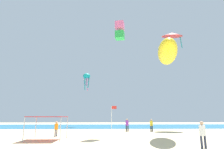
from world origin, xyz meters
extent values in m
cube|color=beige|center=(0.00, 0.00, -0.05)|extent=(110.00, 110.00, 0.10)
cube|color=#1E6B93|center=(0.00, 28.71, 0.01)|extent=(110.00, 19.86, 0.03)
cylinder|color=#B2B2B7|center=(-7.07, 1.39, 1.05)|extent=(0.07, 0.07, 2.10)
cylinder|color=#B2B2B7|center=(-3.90, 1.39, 1.05)|extent=(0.07, 0.07, 2.10)
cylinder|color=#B2B2B7|center=(-7.07, 4.33, 1.05)|extent=(0.07, 0.07, 2.10)
cylinder|color=#B2B2B7|center=(-3.90, 4.33, 1.05)|extent=(0.07, 0.07, 2.10)
cube|color=red|center=(-5.49, 2.86, 2.13)|extent=(3.24, 3.02, 0.06)
cylinder|color=slate|center=(-5.36, 6.15, 0.37)|extent=(0.15, 0.15, 0.75)
cylinder|color=slate|center=(-5.47, 5.88, 0.37)|extent=(0.15, 0.15, 0.75)
cylinder|color=orange|center=(-5.41, 6.02, 1.08)|extent=(0.39, 0.39, 0.65)
sphere|color=tan|center=(-5.41, 6.02, 1.52)|extent=(0.24, 0.24, 0.24)
cylinder|color=black|center=(6.66, 12.87, 0.41)|extent=(0.16, 0.16, 0.81)
cylinder|color=black|center=(6.80, 12.58, 0.41)|extent=(0.16, 0.16, 0.81)
cylinder|color=yellow|center=(6.73, 12.72, 1.17)|extent=(0.42, 0.42, 0.71)
sphere|color=tan|center=(6.73, 12.72, 1.65)|extent=(0.26, 0.26, 0.26)
cylinder|color=#33384C|center=(6.73, -2.33, 0.42)|extent=(0.16, 0.16, 0.83)
cylinder|color=#33384C|center=(7.04, -2.23, 0.42)|extent=(0.16, 0.16, 0.83)
cylinder|color=white|center=(6.88, -2.28, 1.19)|extent=(0.43, 0.43, 0.72)
sphere|color=tan|center=(6.88, -2.28, 1.69)|extent=(0.27, 0.27, 0.27)
cylinder|color=black|center=(3.07, 13.09, 0.42)|extent=(0.17, 0.17, 0.85)
cylinder|color=black|center=(3.30, 12.85, 0.42)|extent=(0.17, 0.17, 0.85)
cylinder|color=purple|center=(3.18, 12.97, 1.22)|extent=(0.44, 0.44, 0.74)
sphere|color=tan|center=(3.18, 12.97, 1.72)|extent=(0.28, 0.28, 0.28)
cylinder|color=silver|center=(0.71, 6.37, 1.68)|extent=(0.06, 0.06, 3.35)
cube|color=red|center=(1.01, 6.37, 3.18)|extent=(0.55, 0.02, 0.35)
cone|color=red|center=(12.89, 18.62, 17.81)|extent=(4.21, 4.27, 1.52)
cylinder|color=teal|center=(14.59, 18.73, 16.53)|extent=(0.19, 0.74, 3.09)
ellipsoid|color=yellow|center=(7.15, 4.89, 9.40)|extent=(4.47, 7.81, 2.68)
cone|color=red|center=(7.15, 4.89, 10.55)|extent=(1.48, 1.36, 1.05)
ellipsoid|color=teal|center=(-4.41, 27.19, 11.21)|extent=(2.01, 2.01, 1.19)
cylinder|color=teal|center=(-4.54, 27.68, 9.93)|extent=(0.23, 0.36, 1.84)
cylinder|color=pink|center=(-4.90, 27.33, 9.65)|extent=(0.41, 0.25, 2.39)
cylinder|color=teal|center=(-4.77, 26.84, 9.38)|extent=(0.39, 0.39, 2.94)
cylinder|color=pink|center=(-4.28, 26.71, 9.93)|extent=(0.23, 0.36, 1.84)
cylinder|color=teal|center=(-3.92, 27.06, 9.65)|extent=(0.41, 0.25, 2.39)
cylinder|color=pink|center=(-4.05, 27.55, 9.38)|extent=(0.39, 0.39, 2.94)
cube|color=pink|center=(1.84, 7.66, 14.07)|extent=(1.36, 1.36, 1.01)
cube|color=green|center=(1.84, 7.66, 12.69)|extent=(1.36, 1.36, 1.01)
camera|label=1|loc=(0.06, -16.25, 2.17)|focal=31.02mm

